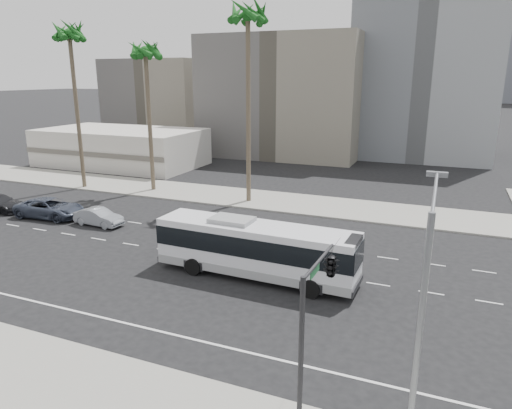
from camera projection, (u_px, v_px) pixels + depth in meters
The scene contains 16 objects.
ground at pixel (241, 262), 31.07m from camera, with size 700.00×700.00×0.00m, color black.
sidewalk_north at pixel (307, 204), 44.86m from camera, with size 120.00×7.00×0.15m, color gray.
commercial_low at pixel (121, 147), 64.58m from camera, with size 22.00×12.16×5.00m.
midrise_beige_west at pixel (288, 96), 73.17m from camera, with size 24.00×18.00×18.00m, color #5F5B56.
midrise_gray_center at pixel (427, 70), 70.99m from camera, with size 20.00×20.00×26.00m, color slate.
midrise_beige_far at pixel (166, 101), 87.57m from camera, with size 18.00×16.00×15.00m, color #5F5B56.
civic_tower at pixel (431, 24), 244.16m from camera, with size 42.00×42.00×129.00m.
city_bus at pixel (256, 248), 28.39m from camera, with size 12.70×3.20×3.63m.
car_a at pixel (191, 228), 36.05m from camera, with size 3.83×1.54×1.31m, color #303033.
car_b at pixel (99, 217), 38.63m from camera, with size 4.36×1.52×1.44m, color gray.
car_c at pixel (50, 208), 40.77m from camera, with size 6.19×2.85×1.72m, color #333A4A.
streetlight_corner at pixel (422, 308), 14.86m from camera, with size 0.69×4.05×8.69m.
traffic_signal at pixel (328, 272), 16.94m from camera, with size 2.83×3.73×6.16m.
palm_near at pixel (248, 20), 41.52m from camera, with size 5.56×5.56×18.70m.
palm_mid at pixel (145, 55), 46.81m from camera, with size 5.09×5.09×15.73m.
palm_far at pixel (70, 37), 47.62m from camera, with size 5.09×5.09×17.51m.
Camera 1 is at (11.93, -26.35, 12.05)m, focal length 32.52 mm.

